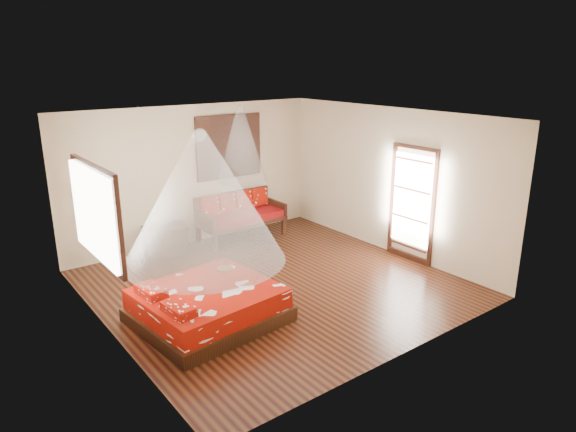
# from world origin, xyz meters

# --- Properties ---
(room) EXTENTS (5.54, 5.54, 2.84)m
(room) POSITION_xyz_m (0.00, 0.00, 1.40)
(room) COLOR black
(room) RESTS_ON ground
(bed) EXTENTS (2.08, 1.92, 0.63)m
(bed) POSITION_xyz_m (-1.51, -0.45, 0.25)
(bed) COLOR black
(bed) RESTS_ON floor
(daybed) EXTENTS (1.81, 0.81, 0.95)m
(daybed) POSITION_xyz_m (0.82, 2.38, 0.52)
(daybed) COLOR black
(daybed) RESTS_ON floor
(storage_chest) EXTENTS (0.92, 0.75, 0.56)m
(storage_chest) POSITION_xyz_m (-0.84, 2.45, 0.28)
(storage_chest) COLOR black
(storage_chest) RESTS_ON floor
(shutter_panel) EXTENTS (1.52, 0.06, 1.32)m
(shutter_panel) POSITION_xyz_m (0.82, 2.72, 1.90)
(shutter_panel) COLOR black
(shutter_panel) RESTS_ON wall_back
(window_left) EXTENTS (0.10, 1.74, 1.34)m
(window_left) POSITION_xyz_m (-2.71, 0.20, 1.70)
(window_left) COLOR black
(window_left) RESTS_ON wall_left
(glazed_door) EXTENTS (0.08, 1.02, 2.16)m
(glazed_door) POSITION_xyz_m (2.72, -0.60, 1.07)
(glazed_door) COLOR black
(glazed_door) RESTS_ON floor
(wine_tray) EXTENTS (0.26, 0.26, 0.21)m
(wine_tray) POSITION_xyz_m (-0.94, 0.01, 0.55)
(wine_tray) COLOR brown
(wine_tray) RESTS_ON bed
(mosquito_net_main) EXTENTS (2.24, 2.24, 1.80)m
(mosquito_net_main) POSITION_xyz_m (-1.50, -0.45, 1.85)
(mosquito_net_main) COLOR white
(mosquito_net_main) RESTS_ON ceiling
(mosquito_net_daybed) EXTENTS (0.99, 0.99, 1.50)m
(mosquito_net_daybed) POSITION_xyz_m (0.82, 2.25, 2.00)
(mosquito_net_daybed) COLOR white
(mosquito_net_daybed) RESTS_ON ceiling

